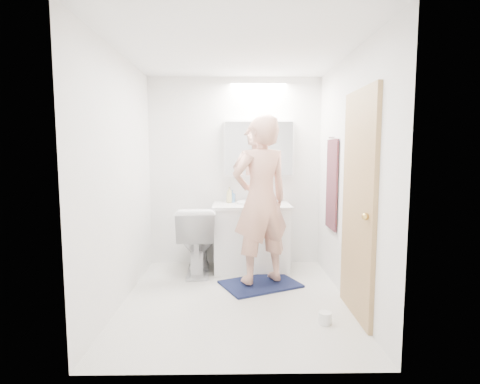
{
  "coord_description": "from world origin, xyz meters",
  "views": [
    {
      "loc": [
        -0.01,
        -3.58,
        1.47
      ],
      "look_at": [
        0.05,
        0.25,
        1.05
      ],
      "focal_mm": 28.02,
      "sensor_mm": 36.0,
      "label": 1
    }
  ],
  "objects_px": {
    "toilet": "(197,239)",
    "toothbrush_cup": "(270,199)",
    "medicine_cabinet": "(259,149)",
    "soap_bottle_b": "(232,196)",
    "toilet_paper_roll": "(325,318)",
    "vanity_cabinet": "(251,238)",
    "person": "(261,200)",
    "soap_bottle_a": "(229,195)"
  },
  "relations": [
    {
      "from": "toilet",
      "to": "toothbrush_cup",
      "type": "height_order",
      "value": "toothbrush_cup"
    },
    {
      "from": "medicine_cabinet",
      "to": "toothbrush_cup",
      "type": "relative_size",
      "value": 9.0
    },
    {
      "from": "toilet",
      "to": "soap_bottle_b",
      "type": "distance_m",
      "value": 0.71
    },
    {
      "from": "toilet",
      "to": "toilet_paper_roll",
      "type": "xyz_separation_m",
      "value": [
        1.23,
        -1.38,
        -0.36
      ]
    },
    {
      "from": "vanity_cabinet",
      "to": "toilet",
      "type": "relative_size",
      "value": 1.1
    },
    {
      "from": "person",
      "to": "toothbrush_cup",
      "type": "height_order",
      "value": "person"
    },
    {
      "from": "toilet_paper_roll",
      "to": "vanity_cabinet",
      "type": "bearing_deg",
      "value": 110.65
    },
    {
      "from": "medicine_cabinet",
      "to": "toilet_paper_roll",
      "type": "xyz_separation_m",
      "value": [
        0.47,
        -1.71,
        -1.45
      ]
    },
    {
      "from": "toilet",
      "to": "soap_bottle_b",
      "type": "bearing_deg",
      "value": -147.91
    },
    {
      "from": "soap_bottle_a",
      "to": "toothbrush_cup",
      "type": "height_order",
      "value": "soap_bottle_a"
    },
    {
      "from": "toilet",
      "to": "soap_bottle_a",
      "type": "xyz_separation_m",
      "value": [
        0.39,
        0.27,
        0.51
      ]
    },
    {
      "from": "vanity_cabinet",
      "to": "person",
      "type": "height_order",
      "value": "person"
    },
    {
      "from": "soap_bottle_b",
      "to": "toothbrush_cup",
      "type": "bearing_deg",
      "value": -2.39
    },
    {
      "from": "person",
      "to": "soap_bottle_a",
      "type": "relative_size",
      "value": 8.98
    },
    {
      "from": "soap_bottle_b",
      "to": "toilet",
      "type": "bearing_deg",
      "value": -145.3
    },
    {
      "from": "toilet",
      "to": "medicine_cabinet",
      "type": "bearing_deg",
      "value": -159.46
    },
    {
      "from": "soap_bottle_a",
      "to": "toothbrush_cup",
      "type": "relative_size",
      "value": 2.05
    },
    {
      "from": "person",
      "to": "soap_bottle_a",
      "type": "height_order",
      "value": "person"
    },
    {
      "from": "person",
      "to": "toilet_paper_roll",
      "type": "relative_size",
      "value": 16.35
    },
    {
      "from": "soap_bottle_b",
      "to": "toilet_paper_roll",
      "type": "bearing_deg",
      "value": -64.48
    },
    {
      "from": "vanity_cabinet",
      "to": "toilet_paper_roll",
      "type": "xyz_separation_m",
      "value": [
        0.56,
        -1.5,
        -0.34
      ]
    },
    {
      "from": "soap_bottle_b",
      "to": "toothbrush_cup",
      "type": "xyz_separation_m",
      "value": [
        0.48,
        -0.02,
        -0.03
      ]
    },
    {
      "from": "toilet",
      "to": "person",
      "type": "relative_size",
      "value": 0.45
    },
    {
      "from": "toothbrush_cup",
      "to": "toilet_paper_roll",
      "type": "bearing_deg",
      "value": -79.02
    },
    {
      "from": "soap_bottle_a",
      "to": "vanity_cabinet",
      "type": "bearing_deg",
      "value": -28.56
    },
    {
      "from": "soap_bottle_a",
      "to": "soap_bottle_b",
      "type": "xyz_separation_m",
      "value": [
        0.04,
        0.03,
        -0.02
      ]
    },
    {
      "from": "toilet_paper_roll",
      "to": "soap_bottle_b",
      "type": "bearing_deg",
      "value": 115.52
    },
    {
      "from": "soap_bottle_a",
      "to": "toilet_paper_roll",
      "type": "distance_m",
      "value": 2.04
    },
    {
      "from": "medicine_cabinet",
      "to": "person",
      "type": "xyz_separation_m",
      "value": [
        -0.02,
        -0.78,
        -0.55
      ]
    },
    {
      "from": "person",
      "to": "toothbrush_cup",
      "type": "relative_size",
      "value": 18.4
    },
    {
      "from": "toilet",
      "to": "toothbrush_cup",
      "type": "distance_m",
      "value": 1.05
    },
    {
      "from": "toilet",
      "to": "person",
      "type": "bearing_deg",
      "value": 145.83
    },
    {
      "from": "vanity_cabinet",
      "to": "medicine_cabinet",
      "type": "relative_size",
      "value": 1.02
    },
    {
      "from": "vanity_cabinet",
      "to": "medicine_cabinet",
      "type": "xyz_separation_m",
      "value": [
        0.1,
        0.21,
        1.11
      ]
    },
    {
      "from": "vanity_cabinet",
      "to": "soap_bottle_b",
      "type": "bearing_deg",
      "value": 142.71
    },
    {
      "from": "toilet",
      "to": "person",
      "type": "height_order",
      "value": "person"
    },
    {
      "from": "soap_bottle_a",
      "to": "toilet_paper_roll",
      "type": "height_order",
      "value": "soap_bottle_a"
    },
    {
      "from": "toilet_paper_roll",
      "to": "soap_bottle_a",
      "type": "bearing_deg",
      "value": 117.02
    },
    {
      "from": "vanity_cabinet",
      "to": "toilet",
      "type": "bearing_deg",
      "value": -170.15
    },
    {
      "from": "medicine_cabinet",
      "to": "toothbrush_cup",
      "type": "height_order",
      "value": "medicine_cabinet"
    },
    {
      "from": "medicine_cabinet",
      "to": "soap_bottle_b",
      "type": "height_order",
      "value": "medicine_cabinet"
    },
    {
      "from": "vanity_cabinet",
      "to": "soap_bottle_a",
      "type": "relative_size",
      "value": 4.49
    }
  ]
}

